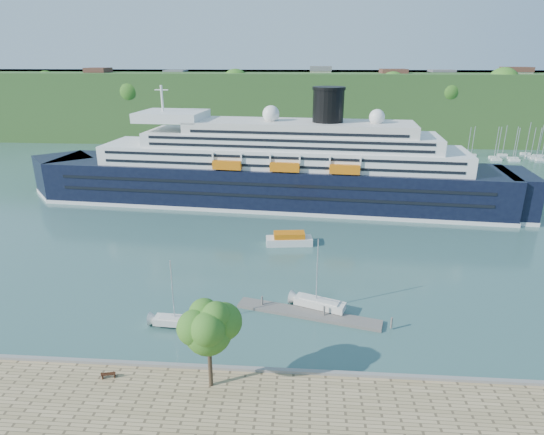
{
  "coord_description": "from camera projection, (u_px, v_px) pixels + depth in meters",
  "views": [
    {
      "loc": [
        5.2,
        -36.39,
        29.78
      ],
      "look_at": [
        0.25,
        30.0,
        5.99
      ],
      "focal_mm": 30.0,
      "sensor_mm": 36.0,
      "label": 1
    }
  ],
  "objects": [
    {
      "name": "tender_launch",
      "position": [
        289.0,
        238.0,
        75.57
      ],
      "size": [
        8.0,
        3.56,
        2.14
      ],
      "primitive_type": null,
      "rotation": [
        0.0,
        0.0,
        0.12
      ],
      "color": "#CF670C",
      "rests_on": "ground"
    },
    {
      "name": "promenade_tree",
      "position": [
        209.0,
        342.0,
        40.45
      ],
      "size": [
        5.73,
        5.73,
        9.49
      ],
      "primitive_type": null,
      "color": "#2E5917",
      "rests_on": "promenade"
    },
    {
      "name": "park_bench",
      "position": [
        108.0,
        374.0,
        42.87
      ],
      "size": [
        1.42,
        0.84,
        0.85
      ],
      "primitive_type": null,
      "rotation": [
        0.0,
        0.0,
        0.23
      ],
      "color": "#4F2816",
      "rests_on": "promenade"
    },
    {
      "name": "floating_pontoon",
      "position": [
        308.0,
        314.0,
        55.15
      ],
      "size": [
        17.7,
        6.34,
        0.39
      ],
      "primitive_type": null,
      "rotation": [
        0.0,
        0.0,
        -0.24
      ],
      "color": "#66625A",
      "rests_on": "ground"
    },
    {
      "name": "cruise_ship",
      "position": [
        271.0,
        147.0,
        93.12
      ],
      "size": [
        108.73,
        24.39,
        24.21
      ],
      "primitive_type": null,
      "rotation": [
        0.0,
        0.0,
        -0.08
      ],
      "color": "black",
      "rests_on": "ground"
    },
    {
      "name": "sailboat_white_near",
      "position": [
        177.0,
        296.0,
        51.4
      ],
      "size": [
        6.38,
        2.1,
        8.13
      ],
      "primitive_type": null,
      "rotation": [
        0.0,
        0.0,
        -0.06
      ],
      "color": "silver",
      "rests_on": "ground"
    },
    {
      "name": "quay_coping",
      "position": [
        246.0,
        369.0,
        43.98
      ],
      "size": [
        220.0,
        0.5,
        0.3
      ],
      "primitive_type": "cube",
      "color": "slate",
      "rests_on": "promenade"
    },
    {
      "name": "sailboat_white_far",
      "position": [
        321.0,
        278.0,
        54.84
      ],
      "size": [
        7.18,
        4.25,
        8.97
      ],
      "primitive_type": null,
      "rotation": [
        0.0,
        0.0,
        -0.36
      ],
      "color": "silver",
      "rests_on": "ground"
    },
    {
      "name": "far_hillside",
      "position": [
        293.0,
        104.0,
        176.68
      ],
      "size": [
        400.0,
        50.0,
        24.0
      ],
      "primitive_type": "cube",
      "color": "#2A5120",
      "rests_on": "ground"
    },
    {
      "name": "ground",
      "position": [
        247.0,
        377.0,
        44.56
      ],
      "size": [
        400.0,
        400.0,
        0.0
      ],
      "primitive_type": "plane",
      "color": "#305553",
      "rests_on": "ground"
    }
  ]
}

